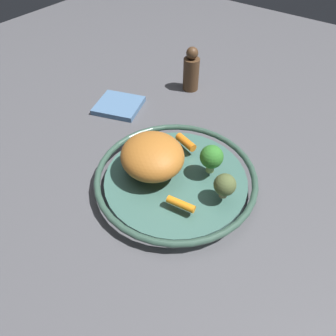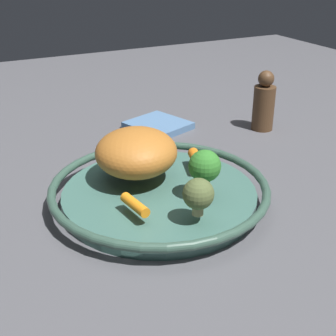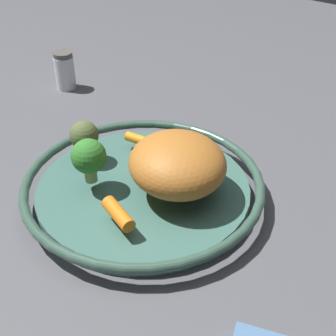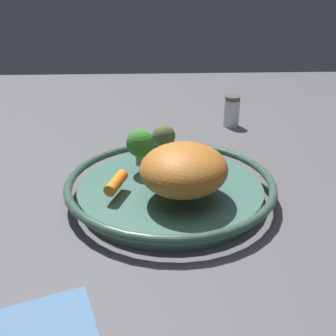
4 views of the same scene
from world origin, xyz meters
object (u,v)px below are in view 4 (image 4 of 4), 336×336
Objects in this scene: serving_bowl at (170,186)px; baby_carrot_left at (116,183)px; broccoli_floret_edge at (164,137)px; baby_carrot_back at (205,158)px; roast_chicken_piece at (184,169)px; broccoli_floret_large at (140,144)px; salt_shaker at (231,112)px.

baby_carrot_left is at bearing -68.29° from serving_bowl.
broccoli_floret_edge reaches higher than serving_bowl.
broccoli_floret_edge reaches higher than baby_carrot_back.
baby_carrot_back reaches higher than serving_bowl.
baby_carrot_left is 0.98× the size of baby_carrot_back.
baby_carrot_left reaches higher than baby_carrot_back.
baby_carrot_left is at bearing -97.62° from roast_chicken_piece.
serving_bowl is 0.09m from broccoli_floret_large.
roast_chicken_piece is 2.50× the size of baby_carrot_left.
salt_shaker is at bearing 144.54° from broccoli_floret_edge.
baby_carrot_back is 1.05× the size of broccoli_floret_edge.
broccoli_floret_large is at bearing -87.15° from baby_carrot_back.
baby_carrot_back is 0.87× the size of broccoli_floret_large.
broccoli_floret_large reaches higher than broccoli_floret_edge.
broccoli_floret_edge is (-0.06, 0.04, -0.01)m from broccoli_floret_large.
baby_carrot_back is at bearing 131.77° from serving_bowl.
roast_chicken_piece is 0.10m from baby_carrot_left.
roast_chicken_piece is 2.45× the size of baby_carrot_back.
broccoli_floret_large reaches higher than salt_shaker.
baby_carrot_back is 0.32m from salt_shaker.
broccoli_floret_large is (-0.10, -0.06, 0.00)m from roast_chicken_piece.
salt_shaker is (-0.25, 0.18, -0.03)m from broccoli_floret_edge.
roast_chicken_piece is at bearing 33.29° from broccoli_floret_large.
broccoli_floret_edge is 0.70× the size of salt_shaker.
serving_bowl is 6.39× the size of broccoli_floret_edge.
salt_shaker is (-0.36, 0.18, 0.02)m from serving_bowl.
roast_chicken_piece reaches higher than salt_shaker.
broccoli_floret_large is at bearing -146.71° from roast_chicken_piece.
baby_carrot_left is 0.10m from broccoli_floret_large.
broccoli_floret_edge reaches higher than salt_shaker.
baby_carrot_left is 0.17m from baby_carrot_back.
salt_shaker is (-0.39, 0.26, -0.01)m from baby_carrot_left.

